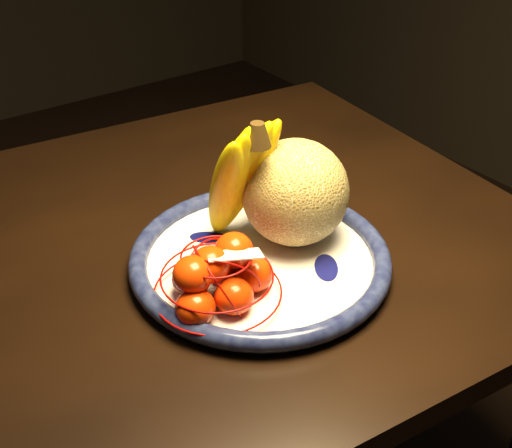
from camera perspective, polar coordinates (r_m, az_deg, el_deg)
dining_table at (r=1.02m, az=-16.49°, el=-7.99°), size 1.58×1.05×0.74m
fruit_bowl at (r=0.93m, az=0.36°, el=-3.10°), size 0.38×0.38×0.03m
cantaloupe at (r=0.94m, az=3.49°, el=2.82°), size 0.16×0.16×0.16m
banana_bunch at (r=0.91m, az=-1.84°, el=4.21°), size 0.14×0.14×0.22m
mandarin_bag at (r=0.84m, az=-3.45°, el=-4.72°), size 0.18×0.18×0.11m
price_tag at (r=0.81m, az=-1.94°, el=-2.77°), size 0.08×0.05×0.01m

